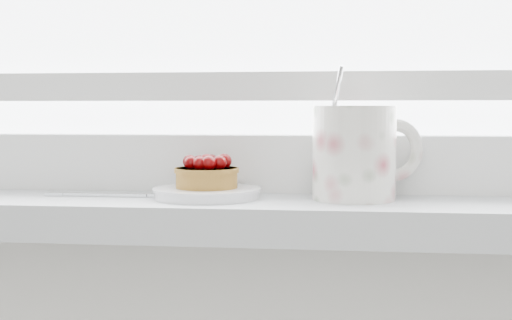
% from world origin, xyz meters
% --- Properties ---
extents(saucer, '(0.12, 0.12, 0.01)m').
position_xyz_m(saucer, '(-0.06, 1.89, 0.95)').
color(saucer, white).
rests_on(saucer, windowsill).
extents(raspberry_tart, '(0.07, 0.07, 0.04)m').
position_xyz_m(raspberry_tart, '(-0.06, 1.89, 0.97)').
color(raspberry_tart, brown).
rests_on(raspberry_tart, saucer).
extents(floral_mug, '(0.14, 0.12, 0.15)m').
position_xyz_m(floral_mug, '(0.11, 1.90, 1.00)').
color(floral_mug, white).
rests_on(floral_mug, windowsill).
extents(fork, '(0.21, 0.03, 0.00)m').
position_xyz_m(fork, '(-0.15, 1.89, 0.94)').
color(fork, silver).
rests_on(fork, windowsill).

